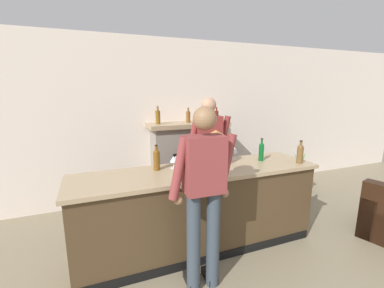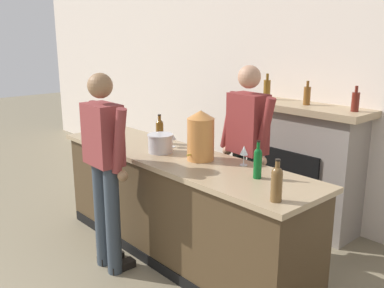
{
  "view_description": "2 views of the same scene",
  "coord_description": "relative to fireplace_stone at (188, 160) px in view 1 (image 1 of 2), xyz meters",
  "views": [
    {
      "loc": [
        -1.18,
        0.08,
        1.91
      ],
      "look_at": [
        0.06,
        3.24,
        1.19
      ],
      "focal_mm": 24.0,
      "sensor_mm": 36.0,
      "label": 1
    },
    {
      "loc": [
        2.84,
        0.29,
        2.08
      ],
      "look_at": [
        -0.0,
        2.85,
        1.09
      ],
      "focal_mm": 40.0,
      "sensor_mm": 36.0,
      "label": 2
    }
  ],
  "objects": [
    {
      "name": "bar_counter",
      "position": [
        -0.4,
        -1.45,
        -0.19
      ],
      "size": [
        2.91,
        0.74,
        0.99
      ],
      "color": "#473520",
      "rests_on": "ground_plane"
    },
    {
      "name": "potted_plant_corner",
      "position": [
        2.16,
        -0.48,
        -0.39
      ],
      "size": [
        0.45,
        0.47,
        0.75
      ],
      "color": "#4B424A",
      "rests_on": "ground_plane"
    },
    {
      "name": "fireplace_stone",
      "position": [
        0.0,
        0.0,
        0.0
      ],
      "size": [
        1.38,
        0.52,
        1.65
      ],
      "color": "gray",
      "rests_on": "ground_plane"
    },
    {
      "name": "wall_back_panel",
      "position": [
        -0.34,
        0.26,
        0.69
      ],
      "size": [
        12.0,
        0.07,
        2.75
      ],
      "color": "silver",
      "rests_on": "ground_plane"
    },
    {
      "name": "wine_glass_back_row",
      "position": [
        -0.66,
        -1.29,
        0.41
      ],
      "size": [
        0.09,
        0.09,
        0.15
      ],
      "color": "silver",
      "rests_on": "bar_counter"
    },
    {
      "name": "copper_dispenser",
      "position": [
        -0.16,
        -1.38,
        0.53
      ],
      "size": [
        0.24,
        0.28,
        0.44
      ],
      "color": "#C67D3D",
      "rests_on": "bar_counter"
    },
    {
      "name": "ice_bucket_steel",
      "position": [
        -0.59,
        -1.49,
        0.39
      ],
      "size": [
        0.24,
        0.24,
        0.17
      ],
      "color": "silver",
      "rests_on": "bar_counter"
    },
    {
      "name": "person_customer",
      "position": [
        -0.62,
        -2.07,
        0.29
      ],
      "size": [
        0.66,
        0.31,
        1.77
      ],
      "color": "#343E48",
      "rests_on": "ground_plane"
    },
    {
      "name": "wine_bottle_chardonnay_pale",
      "position": [
        -0.86,
        -1.28,
        0.44
      ],
      "size": [
        0.08,
        0.08,
        0.3
      ],
      "color": "brown",
      "rests_on": "bar_counter"
    },
    {
      "name": "wine_bottle_port_short",
      "position": [
        0.89,
        -1.67,
        0.44
      ],
      "size": [
        0.08,
        0.08,
        0.29
      ],
      "color": "brown",
      "rests_on": "bar_counter"
    },
    {
      "name": "wine_bottle_rose_blush",
      "position": [
        0.5,
        -1.39,
        0.44
      ],
      "size": [
        0.06,
        0.06,
        0.3
      ],
      "color": "#0C551F",
      "rests_on": "bar_counter"
    },
    {
      "name": "wine_glass_front_right",
      "position": [
        0.21,
        -1.22,
        0.43
      ],
      "size": [
        0.07,
        0.07,
        0.17
      ],
      "color": "silver",
      "rests_on": "bar_counter"
    },
    {
      "name": "person_bartender",
      "position": [
        -0.03,
        -0.9,
        0.32
      ],
      "size": [
        0.66,
        0.32,
        1.81
      ],
      "color": "#2F4245",
      "rests_on": "ground_plane"
    }
  ]
}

